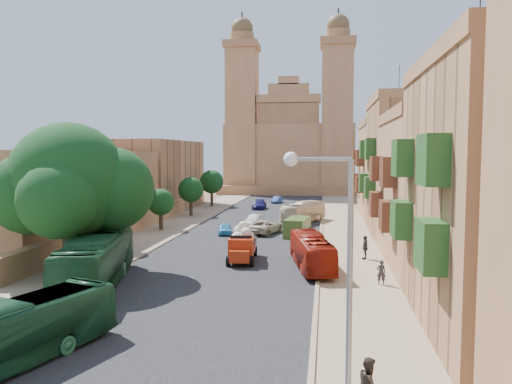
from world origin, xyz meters
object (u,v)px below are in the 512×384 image
(car_blue_a, at_px, (225,229))
(street_tree_b, at_px, (161,202))
(ficus_tree, at_px, (70,185))
(car_blue_b, at_px, (277,200))
(pedestrian_a, at_px, (381,272))
(church, at_px, (291,147))
(car_white_a, at_px, (255,220))
(car_cream, at_px, (265,227))
(olive_pickup, at_px, (297,227))
(streetlamp, at_px, (334,252))
(bus_cream_east, at_px, (304,212))
(pedestrian_c, at_px, (365,247))
(street_tree_a, at_px, (113,216))
(car_dkblue, at_px, (259,205))
(street_tree_c, at_px, (191,190))
(street_tree_d, at_px, (212,182))
(car_white_b, at_px, (306,208))
(red_truck, at_px, (242,244))
(bus_green_south, at_px, (11,334))
(bus_green_north, at_px, (96,260))
(bus_red_east, at_px, (312,252))

(car_blue_a, bearing_deg, street_tree_b, 152.25)
(ficus_tree, xyz_separation_m, car_blue_b, (8.91, 50.27, -5.52))
(pedestrian_a, bearing_deg, street_tree_b, -41.92)
(church, xyz_separation_m, car_white_a, (-0.50, -50.04, -8.92))
(ficus_tree, relative_size, car_blue_b, 3.12)
(car_cream, relative_size, car_blue_b, 1.56)
(pedestrian_a, bearing_deg, olive_pickup, -69.03)
(streetlamp, xyz_separation_m, bus_cream_east, (-2.84, 43.51, -3.98))
(pedestrian_a, distance_m, pedestrian_c, 7.50)
(street_tree_a, distance_m, car_dkblue, 34.10)
(street_tree_c, height_order, car_blue_b, street_tree_c)
(street_tree_d, bearing_deg, street_tree_a, -90.00)
(street_tree_a, relative_size, car_white_b, 1.04)
(red_truck, xyz_separation_m, bus_green_south, (-5.59, -19.87, -0.00))
(church, height_order, street_tree_a, church)
(street_tree_a, relative_size, bus_green_south, 0.47)
(street_tree_b, distance_m, car_dkblue, 22.63)
(car_white_b, bearing_deg, street_tree_c, 41.45)
(streetlamp, bearing_deg, car_white_a, 101.46)
(car_white_b, bearing_deg, car_blue_b, -45.69)
(street_tree_d, xyz_separation_m, car_blue_a, (7.37, -26.06, -3.19))
(pedestrian_a, bearing_deg, street_tree_a, -18.90)
(car_white_a, height_order, pedestrian_a, pedestrian_a)
(ficus_tree, relative_size, bus_cream_east, 1.17)
(car_cream, bearing_deg, street_tree_d, -49.49)
(bus_cream_east, relative_size, car_dkblue, 1.95)
(street_tree_a, distance_m, car_white_b, 32.83)
(street_tree_c, xyz_separation_m, streetlamp, (17.72, -48.00, 1.80))
(street_tree_c, relative_size, olive_pickup, 1.10)
(street_tree_c, relative_size, car_blue_b, 1.54)
(ficus_tree, xyz_separation_m, olive_pickup, (14.11, 17.75, -5.18))
(red_truck, bearing_deg, bus_green_south, -105.73)
(street_tree_c, bearing_deg, car_dkblue, 49.49)
(bus_green_north, xyz_separation_m, car_white_b, (11.33, 39.66, -0.88))
(church, height_order, street_tree_b, church)
(street_tree_d, height_order, bus_green_south, street_tree_d)
(bus_green_south, height_order, bus_green_north, bus_green_north)
(street_tree_b, bearing_deg, pedestrian_a, -43.33)
(street_tree_c, xyz_separation_m, bus_cream_east, (14.88, -4.49, -2.17))
(street_tree_a, xyz_separation_m, bus_red_east, (16.50, -3.91, -1.74))
(car_white_a, bearing_deg, car_blue_a, -96.14)
(street_tree_a, bearing_deg, ficus_tree, -85.77)
(church, bearing_deg, street_tree_b, -100.38)
(car_blue_a, xyz_separation_m, car_dkblue, (0.43, 23.18, 0.08))
(car_blue_a, bearing_deg, street_tree_a, -138.67)
(street_tree_b, relative_size, car_white_b, 1.04)
(ficus_tree, relative_size, car_blue_a, 3.05)
(bus_red_east, distance_m, car_white_b, 33.16)
(bus_green_south, bearing_deg, bus_cream_east, 96.33)
(church, bearing_deg, red_truck, -88.99)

